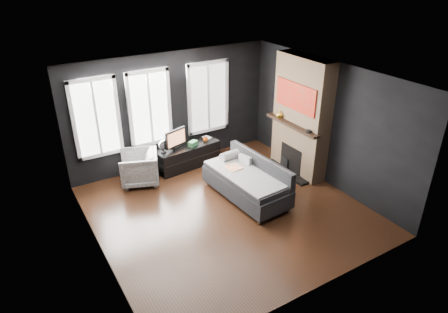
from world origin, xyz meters
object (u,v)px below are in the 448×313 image
monitor (176,138)px  media_console (188,156)px  armchair (139,166)px  book (204,135)px  mantel_vase (280,114)px  mug (205,139)px  sofa (246,179)px

monitor → media_console: bearing=-16.7°
armchair → book: size_ratio=3.72×
media_console → mantel_vase: size_ratio=8.90×
media_console → book: book is taller
mug → media_console: bearing=-179.1°
mug → mantel_vase: 1.88m
monitor → mug: bearing=-17.1°
armchair → monitor: (0.98, 0.14, 0.41)m
monitor → book: (0.84, 0.15, -0.16)m
media_console → monitor: monitor is taller
media_console → mantel_vase: 2.39m
sofa → mug: size_ratio=17.21×
media_console → book: 0.68m
book → mug: bearing=-109.9°
sofa → book: (0.13, 2.02, 0.22)m
armchair → media_console: armchair is taller
media_console → mantel_vase: mantel_vase is taller
media_console → book: (0.54, 0.14, 0.38)m
media_console → mug: bearing=-5.6°
sofa → armchair: bearing=130.1°
armchair → sofa: bearing=65.0°
armchair → media_console: 1.29m
sofa → book: bearing=82.2°
book → mantel_vase: mantel_vase is taller
monitor → mantel_vase: 2.46m
media_console → mug: 0.59m
monitor → mug: 0.82m
media_console → monitor: bearing=175.1°
sofa → armchair: sofa is taller
armchair → monitor: monitor is taller
mug → book: (0.05, 0.14, 0.05)m
sofa → mantel_vase: 1.90m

